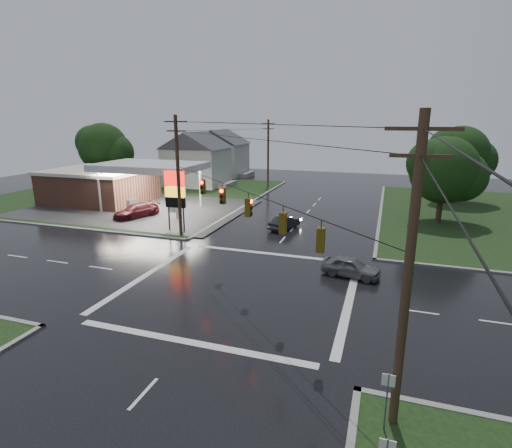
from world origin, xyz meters
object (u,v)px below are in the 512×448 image
(utility_pole_n, at_px, (268,153))
(utility_pole_se, at_px, (408,276))
(pylon_sign, at_px, (175,191))
(utility_pole_nw, at_px, (178,175))
(car_north, at_px, (284,222))
(tree_nw_behind, at_px, (104,148))
(car_pump, at_px, (136,211))
(tree_ne_near, at_px, (446,170))
(tree_ne_far, at_px, (461,155))
(car_crossing, at_px, (351,267))
(gas_station, at_px, (107,183))
(house_far, at_px, (220,152))
(house_near, at_px, (197,158))

(utility_pole_n, bearing_deg, utility_pole_se, -68.20)
(pylon_sign, distance_m, utility_pole_nw, 2.22)
(utility_pole_nw, bearing_deg, car_north, 30.96)
(tree_nw_behind, bearing_deg, utility_pole_nw, -40.10)
(utility_pole_n, height_order, tree_nw_behind, utility_pole_n)
(utility_pole_nw, height_order, car_pump, utility_pole_nw)
(tree_ne_near, relative_size, tree_ne_far, 0.92)
(utility_pole_se, bearing_deg, utility_pole_n, 111.80)
(pylon_sign, relative_size, car_pump, 1.15)
(utility_pole_nw, relative_size, tree_ne_near, 1.22)
(car_crossing, bearing_deg, utility_pole_se, -157.00)
(gas_station, distance_m, utility_pole_nw, 19.38)
(gas_station, distance_m, house_far, 28.61)
(house_near, relative_size, car_north, 2.83)
(utility_pole_n, xyz_separation_m, house_far, (-12.45, 10.00, -1.06))
(car_pump, bearing_deg, house_near, 122.19)
(house_far, height_order, car_north, house_far)
(car_crossing, bearing_deg, tree_ne_near, -11.31)
(house_near, bearing_deg, tree_ne_far, -3.01)
(pylon_sign, bearing_deg, car_pump, 153.42)
(pylon_sign, height_order, car_pump, pylon_sign)
(utility_pole_se, bearing_deg, gas_station, 140.30)
(utility_pole_n, bearing_deg, house_far, 141.23)
(pylon_sign, relative_size, tree_nw_behind, 0.60)
(utility_pole_n, distance_m, tree_ne_near, 28.55)
(tree_ne_far, distance_m, car_pump, 40.37)
(house_far, bearing_deg, car_crossing, -56.82)
(car_north, bearing_deg, utility_pole_n, -50.25)
(house_near, height_order, car_crossing, house_near)
(utility_pole_nw, height_order, house_far, utility_pole_nw)
(house_near, relative_size, tree_nw_behind, 1.10)
(house_near, distance_m, car_north, 29.55)
(gas_station, bearing_deg, house_near, 73.83)
(tree_ne_far, height_order, car_north, tree_ne_far)
(house_near, bearing_deg, car_pump, -81.07)
(utility_pole_se, relative_size, tree_ne_near, 1.22)
(tree_nw_behind, bearing_deg, utility_pole_n, 18.21)
(house_far, bearing_deg, utility_pole_se, -61.32)
(pylon_sign, distance_m, house_near, 27.56)
(tree_nw_behind, bearing_deg, tree_ne_far, 4.49)
(gas_station, height_order, car_crossing, gas_station)
(gas_station, distance_m, tree_nw_behind, 13.63)
(utility_pole_n, xyz_separation_m, house_near, (-11.45, -2.00, -1.06))
(tree_ne_far, height_order, car_crossing, tree_ne_far)
(gas_station, xyz_separation_m, car_north, (24.88, -4.98, -1.90))
(gas_station, relative_size, pylon_sign, 4.37)
(utility_pole_se, xyz_separation_m, car_north, (-10.30, 24.22, -5.08))
(house_near, xyz_separation_m, car_north, (20.15, -21.28, -3.76))
(tree_ne_far, bearing_deg, car_north, -132.96)
(tree_nw_behind, distance_m, car_pump, 23.50)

